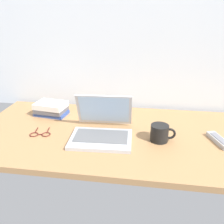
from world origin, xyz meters
name	(u,v)px	position (x,y,z in m)	size (l,w,h in m)	color
desk	(120,135)	(0.00, 0.00, 0.01)	(1.60, 0.76, 0.03)	#A87A4C
laptop	(102,128)	(-0.09, -0.05, 0.07)	(0.32, 0.31, 0.21)	#B2B5BA
coffee_mug	(160,133)	(0.21, -0.05, 0.07)	(0.13, 0.09, 0.09)	black
remote_control_near	(219,140)	(0.50, -0.03, 0.04)	(0.09, 0.17, 0.02)	#B7B7B7
remote_control_far	(119,112)	(-0.04, 0.27, 0.04)	(0.06, 0.16, 0.02)	#B7B7B7
eyeglasses	(40,134)	(-0.42, -0.08, 0.03)	(0.12, 0.12, 0.01)	#591E19
book_stack	(51,109)	(-0.46, 0.18, 0.07)	(0.21, 0.16, 0.08)	#334C99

